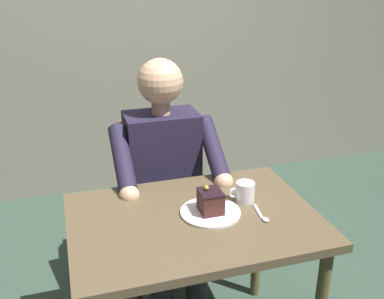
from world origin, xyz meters
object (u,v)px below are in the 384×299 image
object	(u,v)px
dining_table	(194,237)
coffee_cup	(245,191)
dessert_spoon	(262,216)
cake_slice	(211,201)
seated_person	(166,181)
chair	(159,194)

from	to	relation	value
dining_table	coffee_cup	distance (m)	0.29
dining_table	dessert_spoon	size ratio (longest dim) A/B	6.92
dining_table	cake_slice	distance (m)	0.17
seated_person	coffee_cup	distance (m)	0.49
dining_table	dessert_spoon	bearing A→B (deg)	163.44
cake_slice	dessert_spoon	size ratio (longest dim) A/B	0.77
chair	coffee_cup	size ratio (longest dim) A/B	7.82
dining_table	dessert_spoon	distance (m)	0.29
seated_person	dessert_spoon	xyz separation A→B (m)	(-0.26, 0.55, 0.07)
coffee_cup	seated_person	bearing A→B (deg)	-59.40
seated_person	cake_slice	world-z (taller)	seated_person
dining_table	seated_person	bearing A→B (deg)	-90.00
cake_slice	coffee_cup	bearing A→B (deg)	-162.66
coffee_cup	dining_table	bearing A→B (deg)	14.08
chair	dining_table	bearing A→B (deg)	90.00
chair	seated_person	world-z (taller)	seated_person
seated_person	chair	bearing A→B (deg)	-90.00
chair	coffee_cup	xyz separation A→B (m)	(-0.24, 0.58, 0.28)
chair	dessert_spoon	distance (m)	0.80
chair	cake_slice	bearing A→B (deg)	96.35
chair	seated_person	xyz separation A→B (m)	(-0.00, 0.17, 0.17)
cake_slice	dessert_spoon	xyz separation A→B (m)	(-0.19, 0.08, -0.05)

